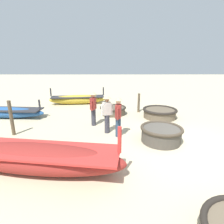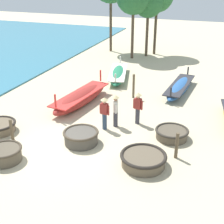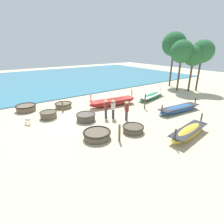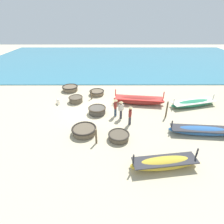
% 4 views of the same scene
% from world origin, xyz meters
% --- Properties ---
extents(ground_plane, '(80.00, 80.00, 0.00)m').
position_xyz_m(ground_plane, '(0.00, 0.00, 0.00)').
color(ground_plane, '#C6B793').
extents(sea, '(28.00, 52.00, 0.10)m').
position_xyz_m(sea, '(-20.61, 4.00, 0.05)').
color(sea, teal).
rests_on(sea, ground).
extents(coracle_far_left, '(1.84, 1.84, 0.57)m').
position_xyz_m(coracle_far_left, '(-4.84, -2.86, 0.31)').
color(coracle_far_left, brown).
rests_on(coracle_far_left, ground).
extents(coracle_front_right, '(1.61, 1.61, 0.61)m').
position_xyz_m(coracle_front_right, '(0.52, 0.70, 0.33)').
color(coracle_front_right, '#4C473F').
rests_on(coracle_front_right, ground).
extents(coracle_nearest, '(1.87, 1.87, 0.52)m').
position_xyz_m(coracle_nearest, '(3.60, -0.05, 0.29)').
color(coracle_nearest, brown).
rests_on(coracle_nearest, ground).
extents(coracle_upturned, '(1.43, 1.43, 0.59)m').
position_xyz_m(coracle_upturned, '(-1.79, -1.64, 0.32)').
color(coracle_upturned, brown).
rests_on(coracle_upturned, ground).
extents(coracle_front_left, '(1.64, 1.64, 0.49)m').
position_xyz_m(coracle_front_left, '(-3.67, 0.36, 0.27)').
color(coracle_front_left, brown).
rests_on(coracle_front_left, ground).
extents(coracle_weathered, '(1.55, 1.55, 0.47)m').
position_xyz_m(coracle_weathered, '(4.28, 2.53, 0.25)').
color(coracle_weathered, brown).
rests_on(coracle_weathered, ground).
extents(long_boat_white_hull, '(1.40, 4.95, 1.04)m').
position_xyz_m(long_boat_white_hull, '(3.67, 8.76, 0.31)').
color(long_boat_white_hull, '#285693').
rests_on(long_boat_white_hull, ground).
extents(long_boat_ochre_hull, '(1.79, 5.18, 1.44)m').
position_xyz_m(long_boat_ochre_hull, '(-1.37, 4.72, 0.41)').
color(long_boat_ochre_hull, maroon).
rests_on(long_boat_ochre_hull, ground).
extents(long_boat_red_hull, '(2.26, 4.93, 1.03)m').
position_xyz_m(long_boat_red_hull, '(-0.92, 10.01, 0.30)').
color(long_boat_red_hull, '#237551').
rests_on(long_boat_red_hull, ground).
extents(long_boat_blue_hull, '(1.46, 4.20, 1.20)m').
position_xyz_m(long_boat_blue_hull, '(6.96, 5.11, 0.35)').
color(long_boat_blue_hull, gold).
rests_on(long_boat_blue_hull, ground).
extents(fisherman_standing_right, '(0.52, 0.36, 1.67)m').
position_xyz_m(fisherman_standing_right, '(1.02, 2.34, 0.96)').
color(fisherman_standing_right, '#2D425B').
rests_on(fisherman_standing_right, ground).
extents(fisherman_by_coracle, '(0.36, 0.50, 1.67)m').
position_xyz_m(fisherman_by_coracle, '(1.42, 2.81, 0.96)').
color(fisherman_by_coracle, '#383842').
rests_on(fisherman_by_coracle, ground).
extents(fisherman_hauling, '(0.52, 0.36, 1.67)m').
position_xyz_m(fisherman_hauling, '(2.36, 3.49, 0.96)').
color(fisherman_hauling, '#383842').
rests_on(fisherman_hauling, ground).
extents(dog, '(0.59, 0.46, 0.55)m').
position_xyz_m(dog, '(-1.38, -3.35, 0.37)').
color(dog, beige).
rests_on(dog, ground).
extents(mooring_post_mid_beach, '(0.14, 0.14, 1.49)m').
position_xyz_m(mooring_post_mid_beach, '(1.19, 6.77, 0.74)').
color(mooring_post_mid_beach, brown).
rests_on(mooring_post_mid_beach, ground).
extents(mooring_post_inland, '(0.14, 0.14, 1.03)m').
position_xyz_m(mooring_post_inland, '(-2.56, -0.11, 0.52)').
color(mooring_post_inland, brown).
rests_on(mooring_post_inland, ground).
extents(mooring_post_shoreline, '(0.14, 0.14, 1.16)m').
position_xyz_m(mooring_post_shoreline, '(4.73, 0.95, 0.58)').
color(mooring_post_shoreline, brown).
rests_on(mooring_post_shoreline, ground).
extents(tree_tall_back, '(3.39, 3.39, 7.73)m').
position_xyz_m(tree_tall_back, '(-4.23, 17.56, 6.01)').
color(tree_tall_back, '#4C3D2D').
rests_on(tree_tall_back, ground).
extents(tree_leftmost, '(2.88, 2.88, 6.56)m').
position_xyz_m(tree_leftmost, '(-0.06, 17.88, 5.09)').
color(tree_leftmost, '#4C3D2D').
rests_on(tree_leftmost, ground).
extents(tree_left_mid, '(2.88, 2.88, 6.55)m').
position_xyz_m(tree_left_mid, '(-1.57, 15.74, 5.08)').
color(tree_left_mid, '#4C3D2D').
rests_on(tree_left_mid, ground).
extents(tree_center, '(2.60, 2.60, 5.93)m').
position_xyz_m(tree_center, '(-0.58, 16.90, 4.59)').
color(tree_center, '#4C3D2D').
rests_on(tree_center, ground).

